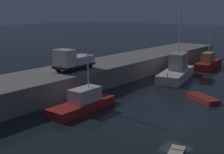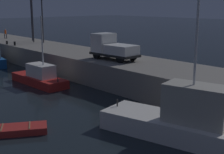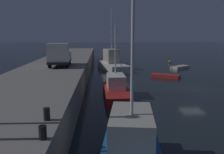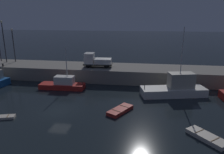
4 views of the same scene
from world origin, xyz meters
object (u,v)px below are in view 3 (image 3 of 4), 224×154
(bollard_central, at_px, (43,132))
(mooring_buoy_near, at_px, (170,62))
(dinghy_orange_near, at_px, (180,67))
(dinghy_red_small, at_px, (166,76))
(fishing_boat_white, at_px, (116,89))
(utility_truck, at_px, (60,55))
(bollard_east, at_px, (47,114))
(fishing_boat_blue, at_px, (112,63))
(fishing_boat_orange, at_px, (112,59))

(bollard_central, bearing_deg, mooring_buoy_near, -21.12)
(dinghy_orange_near, relative_size, dinghy_red_small, 0.98)
(fishing_boat_white, relative_size, utility_truck, 1.39)
(mooring_buoy_near, distance_m, bollard_central, 47.47)
(bollard_east, bearing_deg, fishing_boat_blue, -7.72)
(dinghy_red_small, distance_m, utility_truck, 15.67)
(bollard_central, bearing_deg, fishing_boat_white, -12.95)
(dinghy_orange_near, bearing_deg, dinghy_red_small, 151.12)
(bollard_central, height_order, bollard_east, bollard_east)
(fishing_boat_blue, xyz_separation_m, dinghy_orange_near, (1.49, -12.42, -0.97))
(fishing_boat_orange, height_order, bollard_central, fishing_boat_orange)
(bollard_central, distance_m, bollard_east, 1.96)
(fishing_boat_white, height_order, dinghy_red_small, fishing_boat_white)
(mooring_buoy_near, bearing_deg, bollard_central, 158.88)
(mooring_buoy_near, xyz_separation_m, bollard_central, (-44.21, 17.08, 2.49))
(fishing_boat_blue, distance_m, bollard_east, 32.26)
(fishing_boat_blue, xyz_separation_m, fishing_boat_white, (-18.45, 0.51, -0.40))
(dinghy_orange_near, bearing_deg, utility_truck, 129.07)
(dinghy_red_small, relative_size, mooring_buoy_near, 7.93)
(fishing_boat_white, xyz_separation_m, fishing_boat_orange, (28.80, -0.94, 0.13))
(fishing_boat_white, height_order, utility_truck, fishing_boat_white)
(dinghy_orange_near, height_order, dinghy_red_small, same)
(bollard_east, bearing_deg, fishing_boat_orange, -6.42)
(fishing_boat_blue, bearing_deg, bollard_central, 173.17)
(dinghy_orange_near, bearing_deg, fishing_boat_white, 147.05)
(fishing_boat_orange, xyz_separation_m, dinghy_orange_near, (-8.86, -11.99, -0.70))
(dinghy_red_small, relative_size, bollard_east, 7.60)
(bollard_central, bearing_deg, bollard_east, 8.02)
(mooring_buoy_near, bearing_deg, utility_truck, 141.03)
(mooring_buoy_near, relative_size, bollard_east, 0.96)
(dinghy_red_small, xyz_separation_m, mooring_buoy_near, (18.14, -5.73, 0.04))
(dinghy_orange_near, xyz_separation_m, dinghy_red_small, (-9.29, 5.13, -0.00))
(fishing_boat_blue, relative_size, dinghy_red_small, 2.49)
(dinghy_orange_near, bearing_deg, fishing_boat_blue, 96.86)
(fishing_boat_orange, distance_m, dinghy_red_small, 19.42)
(dinghy_orange_near, xyz_separation_m, utility_truck, (-15.49, 19.08, 3.53))
(dinghy_orange_near, xyz_separation_m, bollard_east, (-33.42, 16.75, 2.56))
(fishing_boat_orange, distance_m, dinghy_orange_near, 14.92)
(dinghy_orange_near, xyz_separation_m, bollard_central, (-35.36, 16.48, 2.53))
(fishing_boat_orange, xyz_separation_m, mooring_buoy_near, (-0.01, -12.59, -0.66))
(fishing_boat_orange, distance_m, mooring_buoy_near, 12.61)
(dinghy_orange_near, distance_m, mooring_buoy_near, 8.87)
(mooring_buoy_near, relative_size, bollard_central, 1.07)
(fishing_boat_orange, height_order, dinghy_orange_near, fishing_boat_orange)
(fishing_boat_blue, height_order, utility_truck, fishing_boat_blue)
(fishing_boat_orange, xyz_separation_m, bollard_east, (-42.28, 4.76, 1.86))
(fishing_boat_blue, xyz_separation_m, dinghy_red_small, (-7.80, -7.30, -0.97))
(fishing_boat_orange, bearing_deg, fishing_boat_blue, 177.61)
(dinghy_red_small, height_order, utility_truck, utility_truck)
(fishing_boat_blue, height_order, mooring_buoy_near, fishing_boat_blue)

